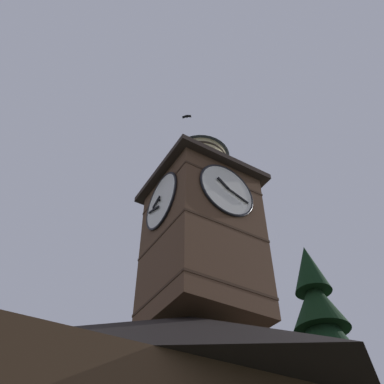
% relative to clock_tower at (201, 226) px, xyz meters
% --- Properties ---
extents(clock_tower, '(4.39, 4.39, 10.05)m').
position_rel_clock_tower_xyz_m(clock_tower, '(0.00, 0.00, 0.00)').
color(clock_tower, brown).
rests_on(clock_tower, building_main).
extents(flying_bird_high, '(0.54, 0.50, 0.13)m').
position_rel_clock_tower_xyz_m(flying_bird_high, '(-0.80, -2.70, 10.94)').
color(flying_bird_high, black).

